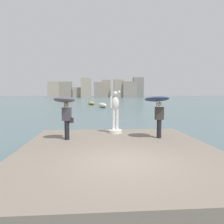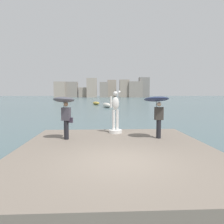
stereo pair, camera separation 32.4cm
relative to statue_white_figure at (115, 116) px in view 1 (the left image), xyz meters
name	(u,v)px [view 1 (the left image)]	position (x,y,z in m)	size (l,w,h in m)	color
ground_plane	(99,106)	(-0.19, 35.00, -1.29)	(400.00, 400.00, 0.00)	#4C666B
pier	(118,153)	(-0.19, -3.40, -1.09)	(7.65, 9.20, 0.40)	slate
statue_white_figure	(115,116)	(0.00, 0.00, 0.00)	(0.70, 0.91, 2.27)	white
onlooker_left	(65,106)	(-2.45, -1.51, 0.65)	(1.21, 1.23, 2.02)	black
onlooker_right	(158,105)	(1.87, -1.50, 0.70)	(1.25, 1.26, 2.04)	black
boat_near	(102,105)	(0.29, 28.35, -0.87)	(1.99, 4.02, 0.85)	silver
boat_mid	(91,103)	(-1.85, 38.77, -0.94)	(2.22, 3.93, 0.70)	#B2993D
distant_skyline	(96,89)	(-0.03, 140.23, 4.24)	(64.22, 12.09, 13.55)	#A89989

